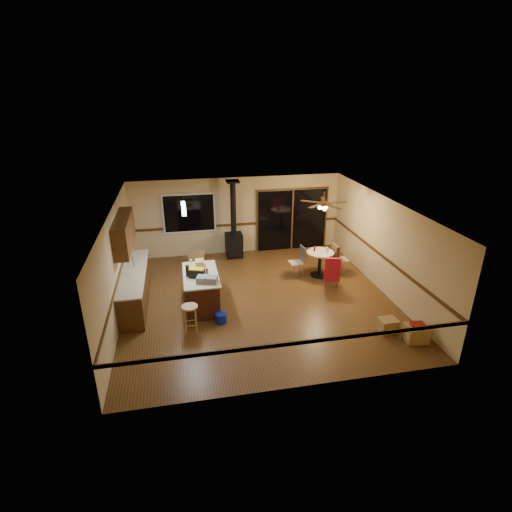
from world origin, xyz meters
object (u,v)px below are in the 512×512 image
object	(u,v)px
box_under_window	(197,258)
wood_stove	(234,237)
chair_right	(336,256)
box_corner_a	(416,333)
dining_table	(320,260)
chair_near	(332,269)
toolbox_black	(197,273)
blue_bucket	(221,318)
chair_left	(300,258)
toolbox_grey	(207,279)
box_corner_b	(388,325)
bar_stool	(191,319)
kitchen_island	(201,290)

from	to	relation	value
box_under_window	wood_stove	bearing A→B (deg)	12.99
chair_right	box_corner_a	world-z (taller)	chair_right
dining_table	chair_near	distance (m)	0.88
wood_stove	box_corner_a	world-z (taller)	wood_stove
toolbox_black	chair_near	bearing A→B (deg)	6.05
blue_bucket	chair_left	size ratio (longest dim) A/B	0.54
toolbox_grey	toolbox_black	xyz separation A→B (m)	(-0.22, 0.33, 0.03)
toolbox_black	box_corner_a	xyz separation A→B (m)	(4.69, -2.37, -0.82)
box_under_window	dining_table	bearing A→B (deg)	-24.85
toolbox_grey	dining_table	world-z (taller)	toolbox_grey
wood_stove	toolbox_black	size ratio (longest dim) A/B	6.54
box_under_window	box_corner_b	world-z (taller)	box_under_window
wood_stove	blue_bucket	size ratio (longest dim) A/B	9.07
bar_stool	chair_near	world-z (taller)	chair_near
kitchen_island	box_corner_a	world-z (taller)	kitchen_island
wood_stove	chair_right	bearing A→B (deg)	-33.92
toolbox_black	bar_stool	bearing A→B (deg)	-103.81
wood_stove	box_corner_b	world-z (taller)	wood_stove
blue_bucket	box_corner_b	distance (m)	3.94
bar_stool	chair_right	xyz separation A→B (m)	(4.47, 2.34, 0.26)
bar_stool	box_corner_b	xyz separation A→B (m)	(4.50, -0.90, -0.18)
wood_stove	chair_left	size ratio (longest dim) A/B	4.89
toolbox_black	box_under_window	size ratio (longest dim) A/B	0.78
chair_right	box_corner_b	bearing A→B (deg)	-89.42
toolbox_grey	chair_left	world-z (taller)	toolbox_grey
chair_left	box_corner_a	size ratio (longest dim) A/B	1.06
bar_stool	dining_table	size ratio (longest dim) A/B	0.83
bar_stool	chair_right	world-z (taller)	chair_right
toolbox_grey	chair_right	distance (m)	4.34
bar_stool	blue_bucket	size ratio (longest dim) A/B	2.44
toolbox_black	blue_bucket	world-z (taller)	toolbox_black
toolbox_grey	box_corner_a	distance (m)	4.98
dining_table	toolbox_black	bearing A→B (deg)	-161.02
kitchen_island	chair_left	distance (m)	3.25
blue_bucket	box_corner_a	distance (m)	4.51
toolbox_black	box_under_window	bearing A→B (deg)	87.58
blue_bucket	box_corner_a	size ratio (longest dim) A/B	0.57
box_under_window	blue_bucket	bearing A→B (deg)	-84.42
bar_stool	chair_right	distance (m)	5.05
wood_stove	chair_right	world-z (taller)	wood_stove
kitchen_island	box_under_window	size ratio (longest dim) A/B	3.39
toolbox_grey	toolbox_black	size ratio (longest dim) A/B	1.28
kitchen_island	chair_right	world-z (taller)	chair_right
wood_stove	bar_stool	world-z (taller)	wood_stove
wood_stove	toolbox_black	world-z (taller)	wood_stove
bar_stool	dining_table	world-z (taller)	dining_table
toolbox_black	chair_left	distance (m)	3.42
bar_stool	blue_bucket	xyz separation A→B (m)	(0.73, 0.26, -0.22)
wood_stove	toolbox_black	bearing A→B (deg)	-113.37
toolbox_black	wood_stove	bearing A→B (deg)	66.63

